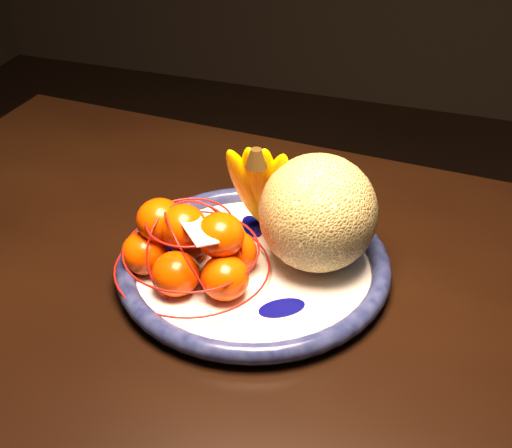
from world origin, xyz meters
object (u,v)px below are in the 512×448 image
(dining_table, at_px, (331,387))
(cantaloupe, at_px, (318,213))
(fruit_bowl, at_px, (253,265))
(mandarin_bag, at_px, (191,248))
(banana_bunch, at_px, (260,183))

(dining_table, height_order, cantaloupe, cantaloupe)
(fruit_bowl, bearing_deg, dining_table, -34.05)
(dining_table, height_order, mandarin_bag, mandarin_bag)
(fruit_bowl, relative_size, mandarin_bag, 1.45)
(cantaloupe, bearing_deg, fruit_bowl, -154.22)
(fruit_bowl, bearing_deg, cantaloupe, 25.78)
(dining_table, relative_size, mandarin_bag, 6.29)
(banana_bunch, xyz_separation_m, mandarin_bag, (-0.05, -0.11, -0.04))
(cantaloupe, bearing_deg, banana_bunch, 158.90)
(dining_table, distance_m, cantaloupe, 0.21)
(cantaloupe, distance_m, banana_bunch, 0.09)
(dining_table, distance_m, mandarin_bag, 0.24)
(mandarin_bag, bearing_deg, fruit_bowl, 30.85)
(fruit_bowl, distance_m, mandarin_bag, 0.09)
(dining_table, bearing_deg, banana_bunch, 136.18)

